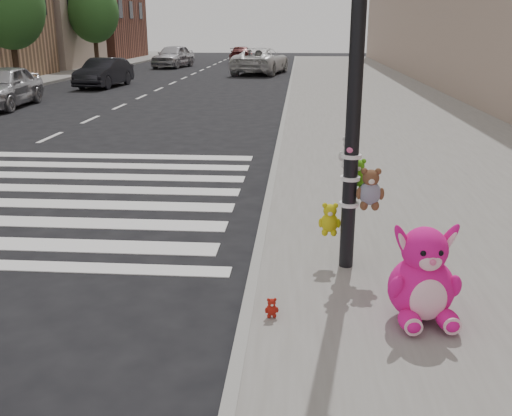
# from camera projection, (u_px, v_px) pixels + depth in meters

# --- Properties ---
(ground) EXTENTS (120.00, 120.00, 0.00)m
(ground) POSITION_uv_depth(u_px,v_px,m) (70.00, 350.00, 5.15)
(ground) COLOR black
(ground) RESTS_ON ground
(sidewalk_near) EXTENTS (7.00, 80.00, 0.14)m
(sidewalk_near) POSITION_uv_depth(u_px,v_px,m) (418.00, 140.00, 14.27)
(sidewalk_near) COLOR slate
(sidewalk_near) RESTS_ON ground
(curb_edge) EXTENTS (0.12, 80.00, 0.15)m
(curb_edge) POSITION_uv_depth(u_px,v_px,m) (280.00, 138.00, 14.52)
(curb_edge) COLOR gray
(curb_edge) RESTS_ON ground
(bld_far_e) EXTENTS (6.00, 10.00, 9.00)m
(bld_far_e) POSITION_uv_depth(u_px,v_px,m) (96.00, 5.00, 48.58)
(bld_far_e) COLOR brown
(bld_far_e) RESTS_ON ground
(signal_pole) EXTENTS (0.71, 0.49, 4.00)m
(signal_pole) POSITION_uv_depth(u_px,v_px,m) (355.00, 129.00, 6.15)
(signal_pole) COLOR black
(signal_pole) RESTS_ON sidewalk_near
(tree_far_b) EXTENTS (3.20, 3.20, 5.44)m
(tree_far_b) POSITION_uv_depth(u_px,v_px,m) (9.00, 6.00, 25.74)
(tree_far_b) COLOR #382619
(tree_far_b) RESTS_ON sidewalk_far
(tree_far_c) EXTENTS (3.20, 3.20, 5.44)m
(tree_far_c) POSITION_uv_depth(u_px,v_px,m) (93.00, 12.00, 36.19)
(tree_far_c) COLOR #382619
(tree_far_c) RESTS_ON sidewalk_far
(pink_bunny) EXTENTS (0.69, 0.77, 0.97)m
(pink_bunny) POSITION_uv_depth(u_px,v_px,m) (423.00, 281.00, 5.30)
(pink_bunny) COLOR #E81387
(pink_bunny) RESTS_ON sidewalk_near
(red_teddy) EXTENTS (0.15, 0.12, 0.20)m
(red_teddy) POSITION_uv_depth(u_px,v_px,m) (272.00, 308.00, 5.42)
(red_teddy) COLOR #A31910
(red_teddy) RESTS_ON sidewalk_near
(car_silver_far) EXTENTS (2.09, 4.45, 1.47)m
(car_silver_far) POSITION_uv_depth(u_px,v_px,m) (2.00, 87.00, 20.34)
(car_silver_far) COLOR #A2A2A7
(car_silver_far) RESTS_ON ground
(car_dark_far) EXTENTS (1.79, 4.20, 1.35)m
(car_dark_far) POSITION_uv_depth(u_px,v_px,m) (104.00, 73.00, 27.18)
(car_dark_far) COLOR black
(car_dark_far) RESTS_ON ground
(car_white_near) EXTENTS (3.51, 5.96, 1.56)m
(car_white_near) POSITION_uv_depth(u_px,v_px,m) (261.00, 61.00, 34.66)
(car_white_near) COLOR silver
(car_white_near) RESTS_ON ground
(car_maroon_near) EXTENTS (1.95, 4.34, 1.24)m
(car_maroon_near) POSITION_uv_depth(u_px,v_px,m) (241.00, 54.00, 45.64)
(car_maroon_near) COLOR #551918
(car_maroon_near) RESTS_ON ground
(car_silver_deep) EXTENTS (2.58, 4.82, 1.56)m
(car_silver_deep) POSITION_uv_depth(u_px,v_px,m) (173.00, 56.00, 40.03)
(car_silver_deep) COLOR #BCBBC1
(car_silver_deep) RESTS_ON ground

